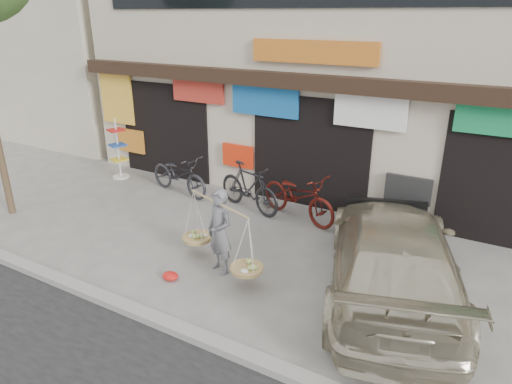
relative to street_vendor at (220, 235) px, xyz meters
The scene contains 11 objects.
ground 0.78m from the street_vendor, 58.84° to the left, with size 70.00×70.00×0.00m, color gray.
kerb 1.92m from the street_vendor, 86.05° to the right, with size 70.00×0.25×0.12m, color gray.
shophouse_block 7.15m from the street_vendor, 88.93° to the left, with size 14.00×6.32×7.00m.
neighbor_west 15.36m from the street_vendor, 151.69° to the left, with size 12.00×7.00×6.00m, color beige.
street_vendor is the anchor object (origin of this frame).
bike_0 4.17m from the street_vendor, 139.07° to the left, with size 0.71×2.04×1.07m, color #29282E.
bike_1 2.88m from the street_vendor, 110.11° to the left, with size 0.55×1.96×1.18m, color black.
bike_2 2.86m from the street_vendor, 84.78° to the left, with size 0.75×2.16×1.13m, color #4D120D.
suv 3.03m from the street_vendor, 16.13° to the left, with size 3.46×5.44×1.47m.
display_rack 6.17m from the street_vendor, 152.26° to the left, with size 0.53×0.53×1.74m.
red_bag 1.16m from the street_vendor, 131.06° to the right, with size 0.31×0.25×0.14m, color red.
Camera 1 is at (4.14, -6.31, 4.50)m, focal length 32.00 mm.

